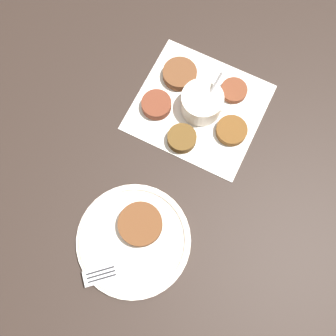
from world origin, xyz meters
The scene contains 11 objects.
ground_plane centered at (0.00, 0.00, 0.00)m, with size 4.00×4.00×0.00m, color black.
napkin centered at (-0.01, -0.03, 0.00)m, with size 0.29×0.27×0.00m.
sauce_bowl centered at (-0.01, -0.03, 0.03)m, with size 0.09×0.09×0.10m.
fritter_0 centered at (-0.09, 0.01, 0.01)m, with size 0.07×0.07×0.02m.
fritter_1 centered at (0.07, -0.04, 0.01)m, with size 0.06×0.06×0.02m.
fritter_2 centered at (0.00, -0.11, 0.01)m, with size 0.06×0.06×0.02m.
fritter_3 centered at (-0.09, -0.08, 0.01)m, with size 0.06×0.06×0.02m.
fritter_4 centered at (0.03, 0.04, 0.01)m, with size 0.06×0.06×0.01m.
serving_plate centered at (0.04, -0.33, 0.01)m, with size 0.22×0.22×0.02m.
fritter_on_plate centered at (0.03, -0.30, 0.03)m, with size 0.08×0.08×0.02m.
fork centered at (0.05, -0.39, 0.02)m, with size 0.13×0.15×0.00m.
Camera 1 is at (0.14, -0.36, 0.77)m, focal length 42.00 mm.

